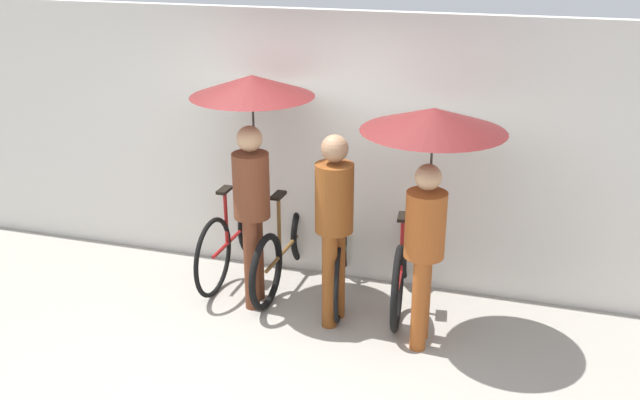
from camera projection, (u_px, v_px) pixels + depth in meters
name	position (u px, v px, depth m)	size (l,w,h in m)	color
ground_plane	(258.00, 370.00, 5.54)	(30.00, 30.00, 0.00)	#9E998E
back_wall	(325.00, 148.00, 6.70)	(9.97, 0.12, 2.54)	silver
parked_bicycle_0	(235.00, 234.00, 6.99)	(0.44, 1.73, 1.11)	black
parked_bicycle_1	(287.00, 246.00, 6.80)	(0.44, 1.73, 1.03)	black
parked_bicycle_2	(343.00, 253.00, 6.64)	(0.51, 1.72, 1.09)	black
parked_bicycle_3	(402.00, 261.00, 6.46)	(0.44, 1.72, 1.11)	black
pedestrian_leading	(252.00, 125.00, 6.03)	(1.06, 1.06, 2.07)	brown
pedestrian_center	(334.00, 216.00, 5.88)	(0.32, 0.32, 1.69)	brown
pedestrian_trailing	(431.00, 156.00, 5.43)	(1.12, 1.12, 1.96)	#9E4C1E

